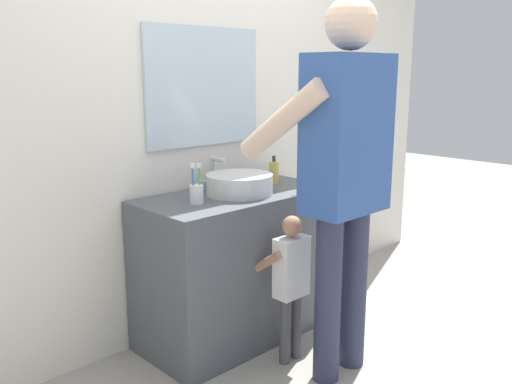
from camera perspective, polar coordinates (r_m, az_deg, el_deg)
name	(u,v)px	position (r m, az deg, el deg)	size (l,w,h in m)	color
ground_plane	(275,352)	(3.07, 2.02, -16.40)	(14.00, 14.00, 0.00)	#9E998E
back_wall	(199,95)	(3.15, -6.03, 10.07)	(4.40, 0.10, 2.70)	silver
vanity_cabinet	(238,265)	(3.09, -1.94, -7.68)	(1.11, 0.54, 0.83)	#4C5156
sink_basin	(239,184)	(2.94, -1.75, 0.86)	(0.36, 0.36, 0.11)	silver
faucet	(214,174)	(3.10, -4.48, 1.90)	(0.18, 0.14, 0.18)	#B7BABF
toothbrush_cup	(197,193)	(2.75, -6.25, -0.12)	(0.07, 0.07, 0.21)	silver
soap_bottle	(274,172)	(3.23, 1.88, 2.11)	(0.06, 0.06, 0.16)	gold
child_toddler	(290,275)	(2.80, 3.62, -8.73)	(0.24, 0.24, 0.78)	#47474C
adult_parent	(343,159)	(2.57, 9.13, 3.49)	(0.56, 0.59, 1.81)	#2D334C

